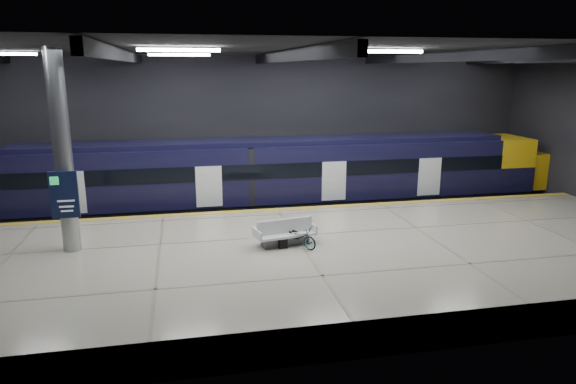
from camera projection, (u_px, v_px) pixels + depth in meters
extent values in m
plane|color=black|center=(289.00, 253.00, 20.81)|extent=(30.00, 30.00, 0.00)
cube|color=black|center=(259.00, 132.00, 27.49)|extent=(30.00, 0.10, 8.00)
cube|color=black|center=(357.00, 211.00, 12.26)|extent=(30.00, 0.10, 8.00)
cube|color=black|center=(289.00, 49.00, 18.94)|extent=(30.00, 16.00, 0.10)
cube|color=black|center=(121.00, 55.00, 17.82)|extent=(0.25, 16.00, 0.40)
cube|color=black|center=(289.00, 56.00, 18.99)|extent=(0.25, 16.00, 0.40)
cube|color=black|center=(439.00, 57.00, 20.17)|extent=(0.25, 16.00, 0.40)
cube|color=black|center=(571.00, 58.00, 21.34)|extent=(0.25, 16.00, 0.40)
cube|color=white|center=(179.00, 50.00, 16.28)|extent=(2.60, 0.18, 0.10)
cube|color=white|center=(387.00, 51.00, 17.64)|extent=(2.60, 0.18, 0.10)
cube|color=white|center=(564.00, 53.00, 19.01)|extent=(2.60, 0.18, 0.10)
cube|color=white|center=(2.00, 54.00, 20.62)|extent=(2.60, 0.18, 0.10)
cube|color=white|center=(179.00, 55.00, 21.99)|extent=(2.60, 0.18, 0.10)
cube|color=white|center=(336.00, 56.00, 23.36)|extent=(2.60, 0.18, 0.10)
cube|color=white|center=(475.00, 56.00, 24.73)|extent=(2.60, 0.18, 0.10)
cube|color=#B9B39C|center=(304.00, 263.00, 18.31)|extent=(30.00, 11.00, 1.10)
cube|color=gold|center=(277.00, 209.00, 23.17)|extent=(30.00, 0.40, 0.01)
cube|color=gray|center=(270.00, 219.00, 25.35)|extent=(30.00, 0.08, 0.16)
cube|color=gray|center=(265.00, 211.00, 26.72)|extent=(30.00, 0.08, 0.16)
cube|color=black|center=(268.00, 206.00, 25.93)|extent=(24.00, 2.58, 0.80)
cube|color=black|center=(268.00, 171.00, 25.52)|extent=(24.00, 2.80, 2.75)
cube|color=black|center=(268.00, 141.00, 25.16)|extent=(24.00, 2.30, 0.24)
cube|color=black|center=(273.00, 171.00, 24.11)|extent=(24.00, 0.04, 0.70)
cube|color=white|center=(334.00, 181.00, 24.83)|extent=(1.20, 0.05, 1.90)
cube|color=yellow|center=(502.00, 162.00, 28.05)|extent=(2.00, 2.80, 2.75)
ellipsoid|color=yellow|center=(543.00, 169.00, 28.67)|extent=(3.60, 2.52, 1.90)
cube|color=black|center=(507.00, 159.00, 28.07)|extent=(1.60, 2.38, 0.80)
cube|color=#595B60|center=(285.00, 240.00, 18.54)|extent=(1.76, 0.83, 0.32)
cube|color=white|center=(285.00, 234.00, 18.49)|extent=(2.24, 1.28, 0.08)
cube|color=white|center=(285.00, 226.00, 18.42)|extent=(2.09, 0.48, 0.53)
cube|color=white|center=(257.00, 234.00, 18.06)|extent=(0.23, 0.89, 0.32)
cube|color=white|center=(311.00, 227.00, 18.85)|extent=(0.23, 0.89, 0.32)
imported|color=#99999E|center=(299.00, 237.00, 18.24)|extent=(1.32, 1.48, 0.78)
cube|color=black|center=(283.00, 243.00, 18.17)|extent=(0.33, 0.23, 0.35)
cylinder|color=#9EA0A5|center=(63.00, 153.00, 17.23)|extent=(0.60, 0.60, 6.90)
cube|color=#0E1636|center=(64.00, 195.00, 17.15)|extent=(0.90, 0.12, 1.60)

